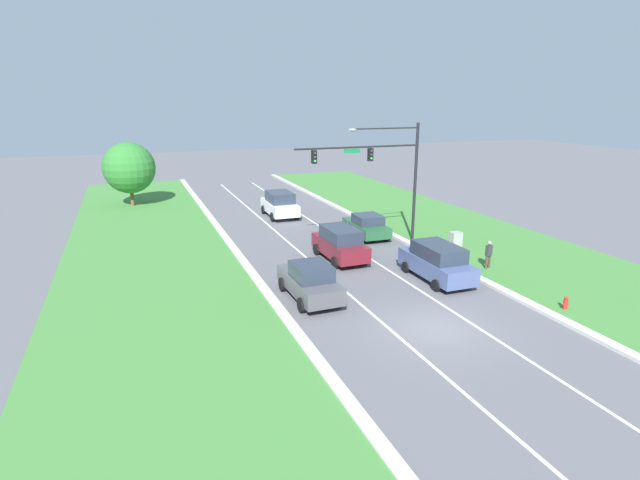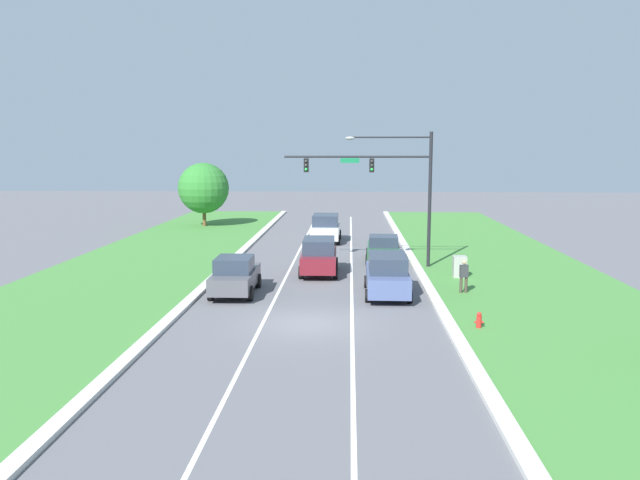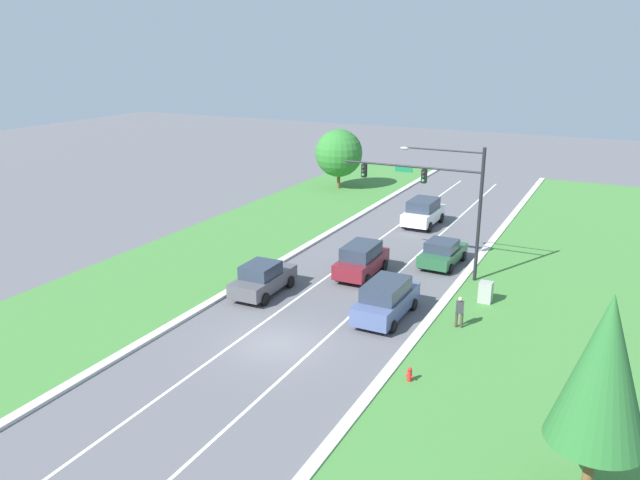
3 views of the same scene
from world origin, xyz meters
TOP-DOWN VIEW (x-y plane):
  - ground_plane at (0.00, 0.00)m, footprint 160.00×160.00m
  - curb_strip_right at (5.65, 0.00)m, footprint 0.50×90.00m
  - curb_strip_left at (-5.65, 0.00)m, footprint 0.50×90.00m
  - grass_verge_right at (10.90, 0.00)m, footprint 10.00×90.00m
  - grass_verge_left at (-10.90, 0.00)m, footprint 10.00×90.00m
  - lane_stripe_inner_left at (-1.80, 0.00)m, footprint 0.14×81.00m
  - lane_stripe_inner_right at (1.80, 0.00)m, footprint 0.14×81.00m
  - traffic_signal_mast at (3.87, 12.30)m, footprint 8.59×0.41m
  - white_suv at (-0.13, 22.53)m, footprint 2.31×4.76m
  - slate_blue_suv at (3.49, 5.13)m, footprint 2.18×4.95m
  - graphite_sedan at (-3.83, 5.00)m, footprint 2.13×4.63m
  - burgundy_suv at (-0.03, 10.14)m, footprint 2.16×4.64m
  - forest_sedan at (3.79, 14.28)m, footprint 2.29×4.42m
  - utility_cabinet at (7.64, 9.24)m, footprint 0.70×0.60m
  - pedestrian at (7.18, 5.48)m, footprint 0.42×0.30m
  - fire_hydrant at (6.71, -0.55)m, footprint 0.34×0.20m
  - oak_near_left_tree at (-11.46, 31.27)m, footprint 4.55×4.55m

SIDE VIEW (x-z plane):
  - ground_plane at x=0.00m, z-range 0.00..0.00m
  - lane_stripe_inner_left at x=-1.80m, z-range 0.00..0.01m
  - lane_stripe_inner_right at x=1.80m, z-range 0.00..0.01m
  - grass_verge_right at x=10.90m, z-range 0.00..0.08m
  - grass_verge_left at x=-10.90m, z-range 0.00..0.08m
  - curb_strip_right at x=5.65m, z-range 0.00..0.15m
  - curb_strip_left at x=-5.65m, z-range 0.00..0.15m
  - fire_hydrant at x=6.71m, z-range -0.01..0.69m
  - utility_cabinet at x=7.64m, z-range 0.00..1.24m
  - forest_sedan at x=3.79m, z-range -0.01..1.64m
  - graphite_sedan at x=-3.83m, z-range -0.01..1.85m
  - pedestrian at x=7.18m, z-range 0.09..1.78m
  - slate_blue_suv at x=3.49m, z-range 0.01..2.00m
  - burgundy_suv at x=-0.03m, z-range 0.03..2.05m
  - white_suv at x=-0.13m, z-range 0.03..2.12m
  - oak_near_left_tree at x=-11.46m, z-range 0.62..6.41m
  - traffic_signal_mast at x=3.87m, z-range 1.36..9.31m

